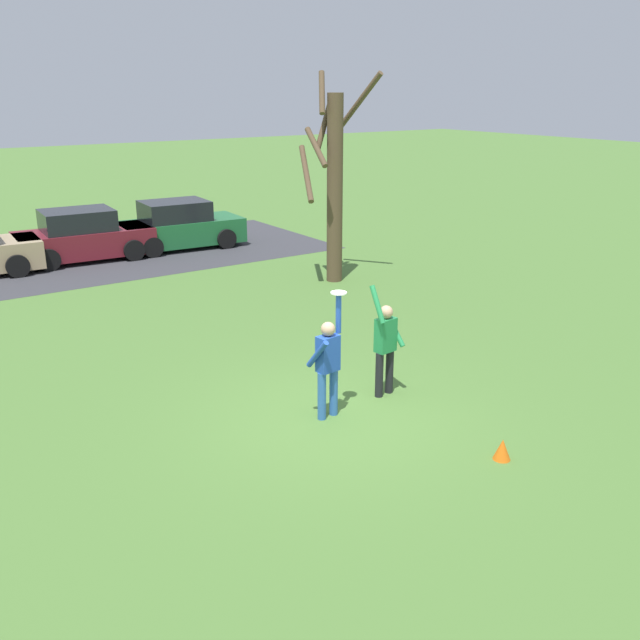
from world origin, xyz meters
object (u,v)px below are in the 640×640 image
object	(u,v)px
person_defender	(385,342)
parked_car_green	(179,226)
person_catcher	(328,361)
frisbee_disc	(339,293)
field_cone_orange	(502,449)
parked_car_maroon	(83,237)
bare_tree_tall	(334,180)

from	to	relation	value
person_defender	parked_car_green	size ratio (longest dim) A/B	0.49
person_catcher	frisbee_disc	world-z (taller)	frisbee_disc
parked_car_green	field_cone_orange	size ratio (longest dim) A/B	13.13
parked_car_maroon	bare_tree_tall	size ratio (longest dim) A/B	0.75
person_defender	frisbee_disc	world-z (taller)	frisbee_disc
parked_car_maroon	field_cone_orange	world-z (taller)	parked_car_maroon
person_catcher	parked_car_green	size ratio (longest dim) A/B	0.50
frisbee_disc	parked_car_green	distance (m)	13.73
frisbee_disc	bare_tree_tall	bearing A→B (deg)	55.11
field_cone_orange	parked_car_green	bearing A→B (deg)	83.06
field_cone_orange	frisbee_disc	bearing A→B (deg)	112.34
person_catcher	parked_car_green	bearing A→B (deg)	69.39
parked_car_green	bare_tree_tall	size ratio (longest dim) A/B	0.75
person_catcher	person_defender	world-z (taller)	person_catcher
bare_tree_tall	field_cone_orange	size ratio (longest dim) A/B	17.51
frisbee_disc	parked_car_green	size ratio (longest dim) A/B	0.06
person_catcher	bare_tree_tall	xyz separation A→B (m)	(5.08, 6.99, 1.81)
frisbee_disc	field_cone_orange	xyz separation A→B (m)	(1.08, -2.62, -1.93)
frisbee_disc	parked_car_maroon	xyz separation A→B (m)	(-0.17, 13.40, -1.37)
person_defender	parked_car_green	bearing A→B (deg)	-105.21
parked_car_green	person_catcher	bearing A→B (deg)	-100.16
person_defender	parked_car_maroon	xyz separation A→B (m)	(-1.28, 13.27, -0.25)
person_catcher	field_cone_orange	world-z (taller)	person_catcher
person_defender	field_cone_orange	size ratio (longest dim) A/B	6.37
frisbee_disc	bare_tree_tall	xyz separation A→B (m)	(4.86, 6.96, 0.70)
person_defender	person_catcher	bearing A→B (deg)	0.00
parked_car_green	field_cone_orange	bearing A→B (deg)	-93.46
person_catcher	parked_car_green	distance (m)	13.74
frisbee_disc	parked_car_maroon	size ratio (longest dim) A/B	0.06
field_cone_orange	bare_tree_tall	bearing A→B (deg)	68.48
person_catcher	parked_car_maroon	bearing A→B (deg)	82.81
frisbee_disc	field_cone_orange	bearing A→B (deg)	-67.66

